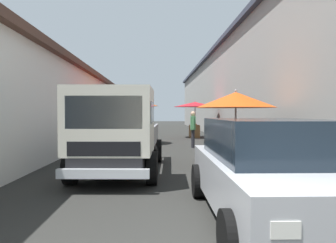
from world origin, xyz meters
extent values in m
plane|color=#282826|center=(13.50, 0.00, 0.00)|extent=(90.00, 90.00, 0.00)
cube|color=silver|center=(15.75, 7.09, 1.71)|extent=(49.50, 7.00, 3.42)
cube|color=#4C3328|center=(15.75, 7.09, 3.54)|extent=(49.80, 7.50, 0.24)
cube|color=gray|center=(15.75, -7.09, 2.85)|extent=(49.50, 7.00, 5.69)
cube|color=#383D4C|center=(15.75, -7.09, 5.81)|extent=(49.80, 7.50, 0.24)
cylinder|color=#9E9EA3|center=(17.22, -2.09, 1.12)|extent=(0.06, 0.06, 2.25)
cone|color=red|center=(17.22, -2.09, 2.09)|extent=(2.70, 2.70, 0.30)
sphere|color=#9E9EA3|center=(17.22, -2.09, 2.29)|extent=(0.07, 0.07, 0.07)
cube|color=brown|center=(17.42, -2.07, 0.40)|extent=(1.00, 0.59, 0.80)
sphere|color=orange|center=(17.66, -2.20, 0.84)|extent=(0.09, 0.09, 0.09)
sphere|color=orange|center=(17.28, -2.16, 0.84)|extent=(0.09, 0.09, 0.09)
sphere|color=orange|center=(17.53, -1.93, 0.84)|extent=(0.09, 0.09, 0.09)
cylinder|color=#9E9EA3|center=(13.46, 1.54, 1.17)|extent=(0.06, 0.06, 2.33)
cone|color=#D84C14|center=(13.46, 1.54, 2.12)|extent=(2.60, 2.60, 0.43)
sphere|color=#9E9EA3|center=(13.46, 1.54, 2.37)|extent=(0.07, 0.07, 0.07)
cube|color=brown|center=(13.35, 1.35, 0.41)|extent=(0.76, 0.71, 0.81)
sphere|color=orange|center=(13.10, 1.45, 0.86)|extent=(0.09, 0.09, 0.09)
sphere|color=orange|center=(13.14, 1.30, 0.86)|extent=(0.09, 0.09, 0.09)
sphere|color=orange|center=(13.61, 1.33, 0.86)|extent=(0.09, 0.09, 0.09)
cylinder|color=#9E9EA3|center=(6.89, -1.99, 1.08)|extent=(0.06, 0.06, 2.16)
cone|color=#D84C14|center=(6.89, -1.99, 1.93)|extent=(2.33, 2.33, 0.46)
sphere|color=#9E9EA3|center=(6.89, -1.99, 2.20)|extent=(0.07, 0.07, 0.07)
cube|color=#9E7547|center=(6.69, -2.11, 0.37)|extent=(0.88, 0.70, 0.75)
sphere|color=orange|center=(6.81, -2.07, 0.79)|extent=(0.09, 0.09, 0.09)
sphere|color=orange|center=(6.98, -2.07, 0.79)|extent=(0.09, 0.09, 0.09)
sphere|color=orange|center=(6.85, -2.19, 0.79)|extent=(0.09, 0.09, 0.09)
sphere|color=orange|center=(6.45, -1.94, 0.79)|extent=(0.09, 0.09, 0.09)
sphere|color=orange|center=(6.78, -2.10, 0.85)|extent=(0.09, 0.09, 0.09)
sphere|color=orange|center=(6.89, -1.96, 0.79)|extent=(0.09, 0.09, 0.09)
cylinder|color=#9E9EA3|center=(15.60, 2.43, 1.18)|extent=(0.06, 0.06, 2.35)
cone|color=red|center=(15.60, 2.43, 2.15)|extent=(2.18, 2.18, 0.40)
sphere|color=#9E9EA3|center=(15.60, 2.43, 2.39)|extent=(0.07, 0.07, 0.07)
cube|color=#9E7547|center=(15.54, 2.48, 0.38)|extent=(0.86, 0.56, 0.76)
sphere|color=orange|center=(15.51, 2.52, 0.80)|extent=(0.09, 0.09, 0.09)
sphere|color=orange|center=(15.38, 2.64, 0.80)|extent=(0.09, 0.09, 0.09)
sphere|color=orange|center=(15.56, 2.39, 0.85)|extent=(0.09, 0.09, 0.09)
cylinder|color=#9E9EA3|center=(10.89, 2.62, 1.04)|extent=(0.06, 0.06, 2.08)
cone|color=red|center=(10.89, 2.62, 1.88)|extent=(2.59, 2.59, 0.41)
sphere|color=#9E9EA3|center=(10.89, 2.62, 2.12)|extent=(0.07, 0.07, 0.07)
cube|color=#9E7547|center=(10.68, 2.54, 0.42)|extent=(0.89, 0.69, 0.85)
sphere|color=orange|center=(10.78, 2.34, 0.89)|extent=(0.09, 0.09, 0.09)
sphere|color=orange|center=(10.98, 2.48, 0.89)|extent=(0.09, 0.09, 0.09)
sphere|color=orange|center=(10.92, 2.74, 0.95)|extent=(0.09, 0.09, 0.09)
sphere|color=orange|center=(10.79, 2.53, 0.89)|extent=(0.09, 0.09, 0.09)
cube|color=#ADAFB5|center=(2.14, -1.26, 0.57)|extent=(3.92, 1.77, 0.64)
cube|color=#19232D|center=(2.29, -1.26, 1.17)|extent=(2.36, 1.54, 0.56)
cube|color=silver|center=(0.22, -0.65, 0.63)|extent=(0.06, 0.24, 0.14)
cylinder|color=black|center=(0.83, -0.38, 0.30)|extent=(0.60, 0.21, 0.60)
cylinder|color=black|center=(3.46, -2.14, 0.30)|extent=(0.60, 0.21, 0.60)
cylinder|color=black|center=(3.48, -0.42, 0.30)|extent=(0.60, 0.21, 0.60)
cube|color=black|center=(6.16, 1.24, 0.50)|extent=(4.86, 1.69, 0.36)
cube|color=beige|center=(4.53, 1.31, 1.38)|extent=(1.61, 1.82, 1.40)
cube|color=#19232D|center=(3.79, 1.34, 1.55)|extent=(0.13, 1.47, 0.63)
cube|color=#19232D|center=(4.53, 1.31, 1.55)|extent=(1.12, 1.82, 0.45)
cube|color=black|center=(3.78, 1.35, 0.86)|extent=(0.12, 1.40, 0.28)
cube|color=silver|center=(3.70, 1.35, 0.40)|extent=(0.20, 1.75, 0.18)
cube|color=gray|center=(6.94, 0.38, 0.93)|extent=(3.16, 0.20, 0.50)
cube|color=gray|center=(7.01, 2.02, 0.93)|extent=(3.16, 0.20, 0.50)
cube|color=gray|center=(8.53, 1.13, 0.93)|extent=(0.13, 1.65, 0.50)
cylinder|color=black|center=(4.49, 0.44, 0.36)|extent=(0.73, 0.25, 0.72)
cylinder|color=black|center=(4.57, 2.19, 0.36)|extent=(0.73, 0.25, 0.72)
cylinder|color=black|center=(7.56, 0.30, 0.36)|extent=(0.73, 0.25, 0.72)
cylinder|color=black|center=(7.64, 2.05, 0.36)|extent=(0.73, 0.25, 0.72)
cylinder|color=#232328|center=(11.73, -1.30, 0.40)|extent=(0.14, 0.14, 0.80)
cylinder|color=#232328|center=(11.57, -1.29, 0.40)|extent=(0.14, 0.14, 0.80)
cube|color=#4C8C59|center=(11.65, -1.29, 1.11)|extent=(0.47, 0.21, 0.60)
sphere|color=tan|center=(11.65, -1.29, 1.52)|extent=(0.22, 0.22, 0.22)
cylinder|color=#4C8C59|center=(11.94, -1.30, 1.14)|extent=(0.08, 0.08, 0.54)
cylinder|color=#4C8C59|center=(11.37, -1.29, 1.14)|extent=(0.08, 0.08, 0.54)
cylinder|color=red|center=(10.41, 1.02, 0.42)|extent=(0.30, 0.30, 0.03)
cylinder|color=red|center=(10.52, 1.02, 0.21)|extent=(0.04, 0.04, 0.42)
cylinder|color=red|center=(10.41, 1.13, 0.21)|extent=(0.04, 0.04, 0.42)
cylinder|color=red|center=(10.30, 1.02, 0.21)|extent=(0.04, 0.04, 0.42)
cylinder|color=red|center=(10.41, 0.91, 0.21)|extent=(0.04, 0.04, 0.42)
camera|label=1|loc=(-2.15, 0.35, 1.54)|focal=33.23mm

